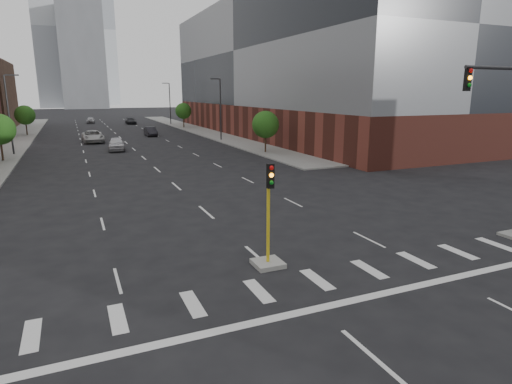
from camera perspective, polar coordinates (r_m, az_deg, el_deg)
sidewalk_left_far at (r=81.01m, az=-28.95°, el=6.56°), size 5.00×92.00×0.15m
sidewalk_right_far at (r=83.61m, az=-7.91°, el=8.23°), size 5.00×92.00×0.15m
building_right_main at (r=75.85m, az=5.88°, el=16.05°), size 24.00×70.00×22.00m
tower_left at (r=228.02m, az=-24.74°, el=19.09°), size 22.00×22.00×70.00m
tower_right at (r=268.87m, az=-20.66°, el=19.44°), size 20.00×20.00×80.00m
tower_mid at (r=206.97m, az=-22.17°, el=16.40°), size 18.00×18.00×44.00m
median_traffic_signal at (r=17.96m, az=1.66°, el=-6.97°), size 1.20×1.20×4.40m
streetlight_right_a at (r=64.70m, az=-4.83°, el=11.26°), size 1.60×0.22×9.07m
streetlight_right_b at (r=98.50m, az=-11.46°, el=11.71°), size 1.60×0.22×9.07m
streetlight_left at (r=56.70m, az=-30.04°, el=9.30°), size 1.60×0.22×9.07m
tree_left_far at (r=81.69m, az=-28.44°, el=9.01°), size 3.20×3.20×4.85m
tree_right_near at (r=51.04m, az=1.27°, el=8.98°), size 3.20×3.20×4.85m
tree_right_far at (r=88.94m, az=-9.66°, el=10.61°), size 3.20×3.20×4.85m
car_near_left at (r=56.48m, az=-18.10°, el=6.12°), size 2.45×5.03×1.66m
car_mid_right at (r=73.80m, az=-13.87°, el=7.85°), size 1.64×4.58×1.50m
car_far_left at (r=66.82m, az=-20.91°, el=6.94°), size 2.93×6.19×1.71m
car_deep_right at (r=102.24m, az=-16.36°, el=9.07°), size 2.11×4.90×1.40m
car_distant at (r=108.25m, az=-21.19°, el=8.94°), size 2.03×4.49×1.50m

